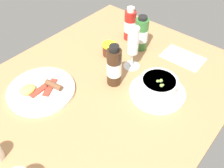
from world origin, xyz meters
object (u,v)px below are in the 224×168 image
Objects in this scene: sauce_bottle_green at (141,34)px; breakfast_plate at (41,90)px; jam_jar at (109,49)px; sauce_bottle_brown at (114,67)px; porridge_bowl at (158,87)px; wine_glass at (133,43)px; cutlery_setting at (182,57)px; sauce_bottle_red at (130,25)px.

sauce_bottle_green is 48.41cm from breakfast_plate.
jam_jar is at bearing -7.57° from breakfast_plate.
sauce_bottle_brown is 1.09× the size of sauce_bottle_green.
sauce_bottle_brown is (-5.70, 16.02, 4.50)cm from porridge_bowl.
porridge_bowl is 19.71cm from wine_glass.
porridge_bowl is 17.59cm from sauce_bottle_brown.
wine_glass is (-18.94, 13.08, 11.15)cm from cutlery_setting.
wine_glass is at bearing -159.39° from sauce_bottle_green.
porridge_bowl is at bearing -50.88° from breakfast_plate.
breakfast_plate is (-52.60, 29.77, 0.64)cm from cutlery_setting.
cutlery_setting is 60.45cm from breakfast_plate.
sauce_bottle_brown is 25.63cm from sauce_bottle_green.
wine_glass is 1.16× the size of sauce_bottle_green.
breakfast_plate is (-46.50, 11.86, -6.39)cm from sauce_bottle_green.
jam_jar is 16.40cm from sauce_bottle_red.
cutlery_setting is 0.97× the size of wine_glass.
sauce_bottle_red is at bearing 26.51° from sauce_bottle_brown.
wine_glass is 3.00× the size of jam_jar.
cutlery_setting is 1.12× the size of sauce_bottle_green.
jam_jar is 0.39× the size of sauce_bottle_green.
cutlery_setting is 27.38cm from sauce_bottle_red.
wine_glass is (6.48, 16.75, 8.11)cm from porridge_bowl.
sauce_bottle_brown is 31.29cm from sauce_bottle_red.
porridge_bowl is 37.56cm from sauce_bottle_red.
cutlery_setting is 20.19cm from sauce_bottle_green.
sauce_bottle_green is (12.80, -7.38, 4.50)cm from jam_jar.
sauce_bottle_green is (12.84, 4.83, -4.12)cm from wine_glass.
cutlery_setting is 1.12× the size of sauce_bottle_red.
jam_jar is at bearing 126.78° from cutlery_setting.
sauce_bottle_green is at bearing -14.30° from breakfast_plate.
wine_glass is 1.06× the size of sauce_bottle_brown.
sauce_bottle_red is at bearing 39.93° from wine_glass.
sauce_bottle_brown reaches higher than sauce_bottle_red.
sauce_bottle_green is at bearing 20.61° from wine_glass.
porridge_bowl is at bearing -171.79° from cutlery_setting.
sauce_bottle_brown is (-12.22, -12.93, 5.00)cm from jam_jar.
cutlery_setting is 25.58cm from wine_glass.
porridge_bowl is 1.13× the size of wine_glass.
breakfast_plate is at bearing 165.70° from sauce_bottle_green.
porridge_bowl is 1.31× the size of sauce_bottle_red.
breakfast_plate is (-21.48, 17.41, -6.89)cm from sauce_bottle_brown.
wine_glass is 14.94cm from jam_jar.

